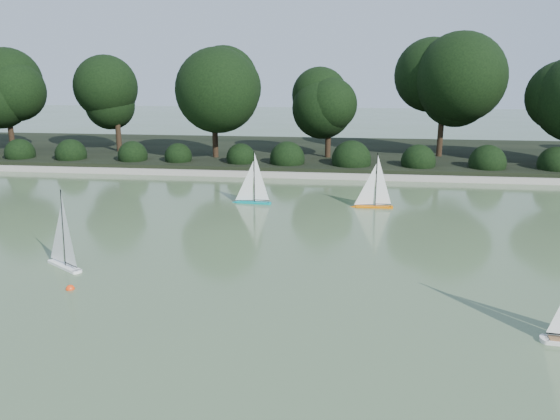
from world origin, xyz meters
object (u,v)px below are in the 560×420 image
object	(u,v)px
sailboat_white_a	(61,253)
sailboat_orange	(370,198)
sailboat_teal	(250,194)
race_buoy	(70,289)

from	to	relation	value
sailboat_white_a	sailboat_orange	xyz separation A→B (m)	(5.61, 4.92, -0.00)
sailboat_white_a	sailboat_teal	distance (m)	5.59
sailboat_orange	sailboat_white_a	bearing A→B (deg)	-138.74
sailboat_white_a	sailboat_teal	bearing A→B (deg)	63.24
sailboat_teal	sailboat_white_a	bearing A→B (deg)	-116.76
race_buoy	sailboat_teal	bearing A→B (deg)	72.73
sailboat_orange	race_buoy	bearing A→B (deg)	-130.01
sailboat_teal	race_buoy	world-z (taller)	sailboat_teal
sailboat_white_a	race_buoy	size ratio (longest dim) A/B	10.71
sailboat_teal	race_buoy	bearing A→B (deg)	-107.27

